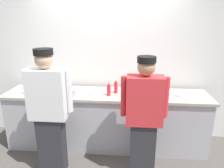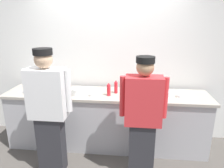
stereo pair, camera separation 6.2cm
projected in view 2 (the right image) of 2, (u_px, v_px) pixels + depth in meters
name	position (u px, v px, depth m)	size (l,w,h in m)	color
ground_plane	(104.00, 157.00, 3.18)	(9.00, 9.00, 0.00)	#514C47
wall_back	(109.00, 59.00, 3.54)	(5.04, 0.10, 2.78)	white
prep_counter	(106.00, 119.00, 3.38)	(3.21, 0.66, 0.92)	#B2B2B7
chef_near_left	(48.00, 110.00, 2.65)	(0.62, 0.24, 1.71)	#2D2D33
chef_center	(143.00, 117.00, 2.57)	(0.59, 0.24, 1.63)	#2D2D33
plate_stack_front	(163.00, 94.00, 3.08)	(0.25, 0.25, 0.10)	white
plate_stack_rear	(78.00, 91.00, 3.18)	(0.19, 0.19, 0.10)	white
mixing_bowl_steel	(142.00, 90.00, 3.20)	(0.35, 0.35, 0.13)	#B7BABF
sheet_tray	(41.00, 90.00, 3.35)	(0.48, 0.29, 0.02)	#B7BABF
squeeze_bottle_primary	(116.00, 87.00, 3.22)	(0.05, 0.05, 0.21)	red
squeeze_bottle_secondary	(109.00, 89.00, 3.11)	(0.06, 0.06, 0.20)	red
ramekin_orange_sauce	(67.00, 92.00, 3.21)	(0.08, 0.08, 0.04)	white
ramekin_green_sauce	(86.00, 90.00, 3.32)	(0.11, 0.11, 0.04)	white
ramekin_red_sauce	(92.00, 94.00, 3.12)	(0.10, 0.10, 0.04)	white
ramekin_yellow_sauce	(180.00, 96.00, 3.07)	(0.10, 0.10, 0.04)	white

